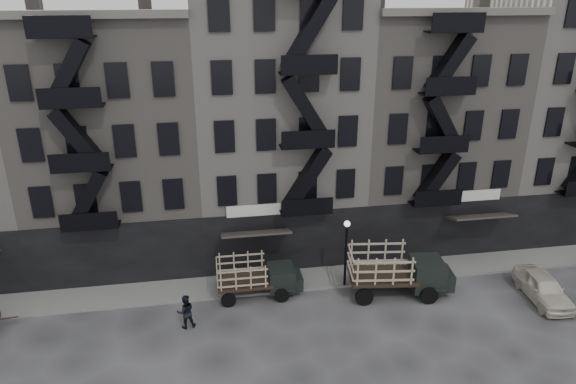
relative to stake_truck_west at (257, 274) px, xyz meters
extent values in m
plane|color=#38383A|center=(2.16, -2.60, -1.36)|extent=(140.00, 140.00, 0.00)
cube|color=slate|center=(2.16, 1.15, -1.29)|extent=(55.00, 2.50, 0.15)
cube|color=slate|center=(-7.84, 7.40, 6.14)|extent=(10.00, 10.00, 15.00)
cube|color=black|center=(-7.84, 2.45, 0.64)|extent=(10.00, 0.35, 4.00)
cube|color=#595651|center=(-7.84, 2.25, 13.84)|extent=(10.00, 0.50, 0.40)
cube|color=#4C4744|center=(-10.84, 7.40, 14.24)|extent=(0.70, 0.70, 1.20)
cube|color=#4C4744|center=(-5.34, 7.40, 14.24)|extent=(0.70, 0.70, 1.20)
cube|color=#A49F97|center=(2.16, 7.40, 7.14)|extent=(10.00, 10.00, 17.00)
cube|color=black|center=(2.16, 2.45, 0.64)|extent=(10.00, 0.35, 4.00)
cube|color=slate|center=(12.16, 7.40, 6.14)|extent=(10.00, 10.00, 15.00)
cube|color=black|center=(12.16, 2.45, 0.64)|extent=(10.00, 0.35, 4.00)
cube|color=#595651|center=(12.16, 2.25, 13.84)|extent=(10.00, 0.50, 0.40)
cube|color=#4C4744|center=(9.16, 7.40, 14.24)|extent=(0.70, 0.70, 1.20)
cube|color=#4C4744|center=(14.66, 7.40, 14.24)|extent=(0.70, 0.70, 1.20)
cube|color=#A49F97|center=(22.16, 7.40, 7.64)|extent=(10.00, 10.00, 18.00)
cylinder|color=black|center=(5.16, 0.00, 0.64)|extent=(0.14, 0.14, 4.00)
sphere|color=silver|center=(5.16, 0.00, 2.74)|extent=(0.36, 0.36, 0.36)
cube|color=black|center=(-0.67, 0.01, -0.42)|extent=(3.08, 1.83, 0.16)
cube|color=black|center=(1.40, -0.01, -0.33)|extent=(1.46, 1.64, 1.35)
cube|color=black|center=(2.21, -0.02, -0.60)|extent=(0.73, 1.36, 0.81)
cylinder|color=black|center=(1.30, -0.91, -0.96)|extent=(0.81, 0.21, 0.81)
cylinder|color=black|center=(1.32, 0.89, -0.96)|extent=(0.81, 0.21, 0.81)
cylinder|color=black|center=(-1.67, -0.88, -0.96)|extent=(0.81, 0.21, 0.81)
cylinder|color=black|center=(-1.65, 0.92, -0.96)|extent=(0.81, 0.21, 0.81)
cube|color=black|center=(7.08, -1.03, -0.21)|extent=(3.99, 2.66, 0.20)
cube|color=black|center=(9.58, -1.36, -0.10)|extent=(2.00, 2.19, 1.65)
cube|color=black|center=(10.56, -1.49, -0.43)|extent=(1.09, 1.75, 0.99)
cylinder|color=black|center=(9.33, -2.43, -0.87)|extent=(1.01, 0.37, 0.99)
cylinder|color=black|center=(9.62, -0.26, -0.87)|extent=(1.01, 0.37, 0.99)
cylinder|color=black|center=(5.74, -1.96, -0.87)|extent=(1.01, 0.37, 0.99)
cylinder|color=black|center=(6.02, 0.21, -0.87)|extent=(1.01, 0.37, 0.99)
imported|color=beige|center=(15.80, -3.10, -0.61)|extent=(2.19, 4.55, 1.50)
imported|color=black|center=(-3.93, -2.36, -0.43)|extent=(1.02, 0.85, 1.87)
camera|label=1|loc=(-2.47, -25.12, 14.92)|focal=32.00mm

